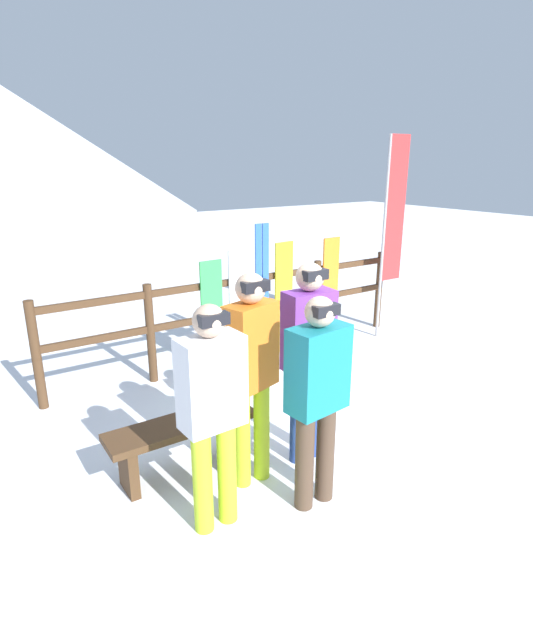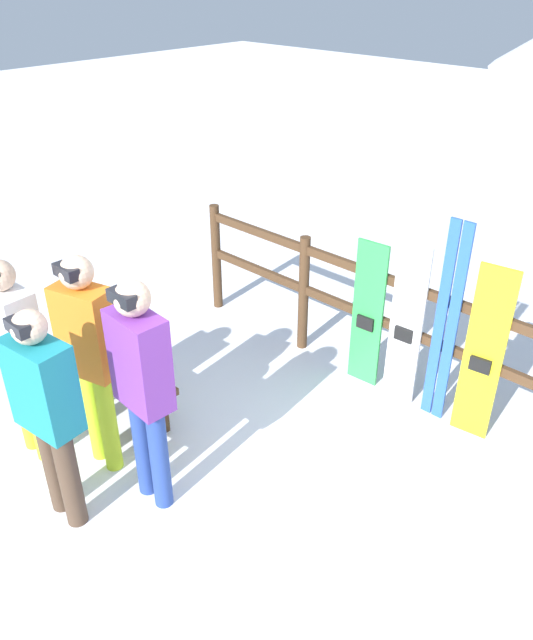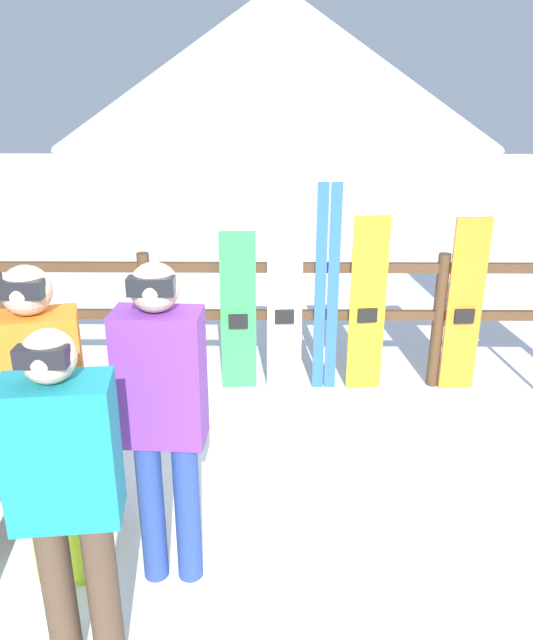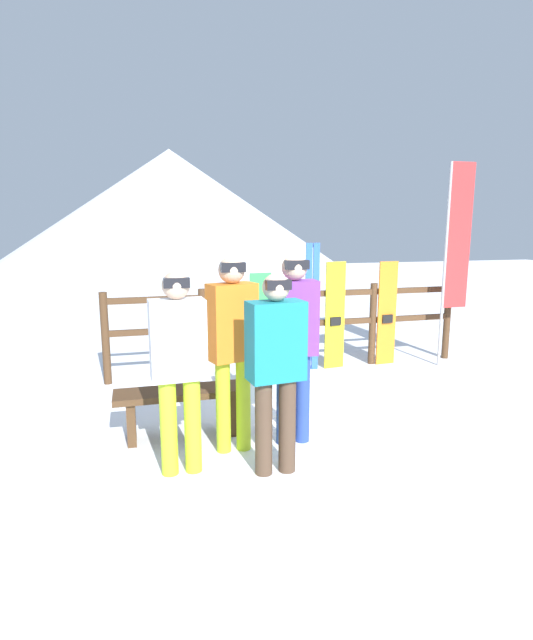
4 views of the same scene
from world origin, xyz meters
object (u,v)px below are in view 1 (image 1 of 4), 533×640
at_px(person_purple, 308,348).
at_px(person_orange, 251,365).
at_px(snowboard_white, 239,308).
at_px(ski_pair_blue, 262,292).
at_px(snowboard_yellow, 284,299).
at_px(person_white, 212,404).
at_px(bench, 182,436).
at_px(rental_flag, 391,221).
at_px(person_teal, 317,390).
at_px(snowboard_orange, 330,291).
at_px(snowboard_green, 212,316).

bearing_deg(person_purple, person_orange, -177.34).
height_order(person_purple, snowboard_white, person_purple).
bearing_deg(ski_pair_blue, snowboard_yellow, -0.57).
distance_m(person_orange, person_purple, 0.57).
distance_m(person_white, person_purple, 1.11).
xyz_separation_m(bench, rental_flag, (3.95, 1.55, 1.35)).
bearing_deg(snowboard_white, person_teal, -109.17).
xyz_separation_m(person_white, person_purple, (1.06, 0.32, 0.07)).
distance_m(person_purple, snowboard_white, 2.31).
xyz_separation_m(snowboard_white, snowboard_orange, (1.49, 0.00, 0.01)).
xyz_separation_m(ski_pair_blue, snowboard_orange, (1.14, -0.00, -0.14)).
xyz_separation_m(person_teal, person_orange, (-0.25, 0.49, 0.08)).
bearing_deg(person_teal, person_purple, 58.60).
distance_m(snowboard_green, rental_flag, 2.91).
bearing_deg(person_white, person_orange, 31.26).
bearing_deg(snowboard_orange, bench, -149.68).
xyz_separation_m(bench, snowboard_orange, (3.11, 1.82, 0.40)).
xyz_separation_m(person_teal, snowboard_green, (0.56, 2.72, -0.26)).
distance_m(snowboard_green, ski_pair_blue, 0.75).
relative_size(person_orange, snowboard_yellow, 1.16).
distance_m(person_teal, person_orange, 0.56).
xyz_separation_m(snowboard_white, rental_flag, (2.33, -0.27, 0.96)).
bearing_deg(bench, person_orange, -44.17).
bearing_deg(snowboard_white, person_orange, -118.24).
xyz_separation_m(snowboard_yellow, rental_flag, (1.64, -0.27, 0.95)).
xyz_separation_m(person_teal, rental_flag, (3.28, 2.45, 0.75)).
height_order(person_teal, snowboard_white, person_teal).
relative_size(person_teal, snowboard_orange, 1.10).
bearing_deg(bench, snowboard_green, 55.76).
relative_size(bench, snowboard_white, 0.84).
bearing_deg(rental_flag, snowboard_yellow, 170.60).
xyz_separation_m(person_teal, ski_pair_blue, (1.29, 2.72, -0.07)).
relative_size(person_purple, snowboard_white, 1.19).
bearing_deg(person_teal, bench, 126.86).
xyz_separation_m(person_orange, snowboard_orange, (2.69, 2.23, -0.28)).
xyz_separation_m(bench, snowboard_white, (1.62, 1.82, 0.39)).
bearing_deg(snowboard_white, person_white, -123.74).
xyz_separation_m(person_orange, snowboard_white, (1.20, 2.23, -0.29)).
xyz_separation_m(person_white, snowboard_orange, (3.18, 2.53, -0.22)).
height_order(person_orange, snowboard_green, person_orange).
bearing_deg(person_teal, snowboard_white, 70.83).
distance_m(snowboard_yellow, snowboard_orange, 0.80).
bearing_deg(snowboard_orange, person_teal, -131.81).
bearing_deg(person_white, ski_pair_blue, 51.24).
xyz_separation_m(person_orange, person_white, (-0.49, -0.30, -0.07)).
bearing_deg(ski_pair_blue, rental_flag, -7.90).
relative_size(person_teal, person_purple, 0.94).
bearing_deg(snowboard_green, person_purple, -96.38).
bearing_deg(snowboard_white, person_purple, -105.97).
height_order(bench, snowboard_white, snowboard_white).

